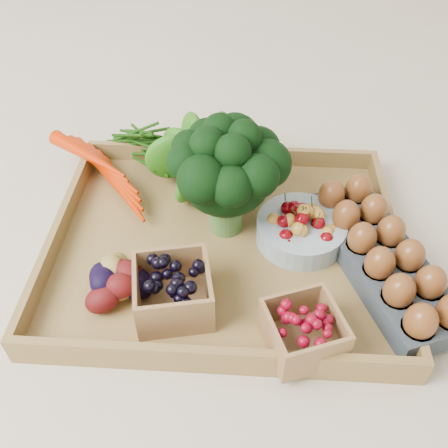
# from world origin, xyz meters

# --- Properties ---
(ground) EXTENTS (4.00, 4.00, 0.00)m
(ground) POSITION_xyz_m (0.00, 0.00, 0.00)
(ground) COLOR beige
(ground) RESTS_ON ground
(tray) EXTENTS (0.55, 0.45, 0.01)m
(tray) POSITION_xyz_m (0.00, 0.00, 0.01)
(tray) COLOR olive
(tray) RESTS_ON ground
(carrots) EXTENTS (0.19, 0.14, 0.05)m
(carrots) POSITION_xyz_m (-0.21, 0.13, 0.04)
(carrots) COLOR #C62500
(carrots) RESTS_ON tray
(lettuce) EXTENTS (0.13, 0.13, 0.13)m
(lettuce) POSITION_xyz_m (-0.04, 0.15, 0.08)
(lettuce) COLOR #275B0E
(lettuce) RESTS_ON tray
(broccoli) EXTENTS (0.19, 0.19, 0.15)m
(broccoli) POSITION_xyz_m (0.00, 0.04, 0.09)
(broccoli) COLOR black
(broccoli) RESTS_ON tray
(cherry_bowl) EXTENTS (0.15, 0.15, 0.04)m
(cherry_bowl) POSITION_xyz_m (0.12, 0.02, 0.03)
(cherry_bowl) COLOR #8C9EA5
(cherry_bowl) RESTS_ON tray
(egg_carton) EXTENTS (0.21, 0.33, 0.04)m
(egg_carton) POSITION_xyz_m (0.24, -0.04, 0.03)
(egg_carton) COLOR #323A40
(egg_carton) RESTS_ON tray
(potatoes) EXTENTS (0.12, 0.12, 0.07)m
(potatoes) POSITION_xyz_m (-0.15, -0.11, 0.05)
(potatoes) COLOR #410A0B
(potatoes) RESTS_ON tray
(punnet_blackberry) EXTENTS (0.12, 0.12, 0.07)m
(punnet_blackberry) POSITION_xyz_m (-0.06, -0.13, 0.05)
(punnet_blackberry) COLOR black
(punnet_blackberry) RESTS_ON tray
(punnet_raspberry) EXTENTS (0.12, 0.12, 0.06)m
(punnet_raspberry) POSITION_xyz_m (0.12, -0.18, 0.05)
(punnet_raspberry) COLOR maroon
(punnet_raspberry) RESTS_ON tray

